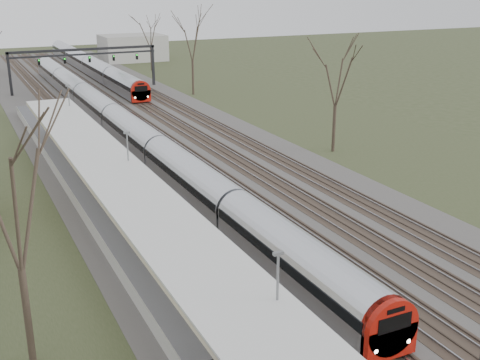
{
  "coord_description": "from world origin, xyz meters",
  "views": [
    {
      "loc": [
        -17.54,
        -3.16,
        15.41
      ],
      "look_at": [
        -0.1,
        32.89,
        2.0
      ],
      "focal_mm": 45.0,
      "sensor_mm": 36.0,
      "label": 1
    }
  ],
  "objects": [
    {
      "name": "canopy",
      "position": [
        -9.05,
        32.99,
        3.93
      ],
      "size": [
        4.1,
        50.0,
        3.11
      ],
      "color": "slate",
      "rests_on": "platform"
    },
    {
      "name": "tree_east_far",
      "position": [
        14.0,
        42.0,
        7.29
      ],
      "size": [
        5.0,
        5.0,
        10.3
      ],
      "color": "#2D231C",
      "rests_on": "ground"
    },
    {
      "name": "track_bed",
      "position": [
        0.26,
        55.0,
        0.06
      ],
      "size": [
        24.0,
        160.0,
        0.22
      ],
      "color": "#474442",
      "rests_on": "ground"
    },
    {
      "name": "train_far",
      "position": [
        4.5,
        101.52,
        1.48
      ],
      "size": [
        2.62,
        60.21,
        3.05
      ],
      "color": "#B5B8C0",
      "rests_on": "ground"
    },
    {
      "name": "signal_gantry",
      "position": [
        0.29,
        84.99,
        4.91
      ],
      "size": [
        21.0,
        0.59,
        6.08
      ],
      "color": "black",
      "rests_on": "ground"
    },
    {
      "name": "platform",
      "position": [
        -9.05,
        37.5,
        0.5
      ],
      "size": [
        3.5,
        69.0,
        1.0
      ],
      "primitive_type": "cube",
      "color": "#9E9B93",
      "rests_on": "ground"
    },
    {
      "name": "passenger",
      "position": [
        -8.4,
        15.4,
        1.86
      ],
      "size": [
        0.6,
        0.73,
        1.72
      ],
      "primitive_type": "imported",
      "rotation": [
        0.0,
        0.0,
        1.92
      ],
      "color": "navy",
      "rests_on": "platform"
    },
    {
      "name": "tree_west_near",
      "position": [
        -16.0,
        20.0,
        7.29
      ],
      "size": [
        5.0,
        5.0,
        10.3
      ],
      "color": "#2D231C",
      "rests_on": "ground"
    },
    {
      "name": "train_near",
      "position": [
        -2.5,
        58.29,
        1.48
      ],
      "size": [
        2.62,
        90.21,
        3.05
      ],
      "color": "#B5B8C0",
      "rests_on": "ground"
    }
  ]
}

